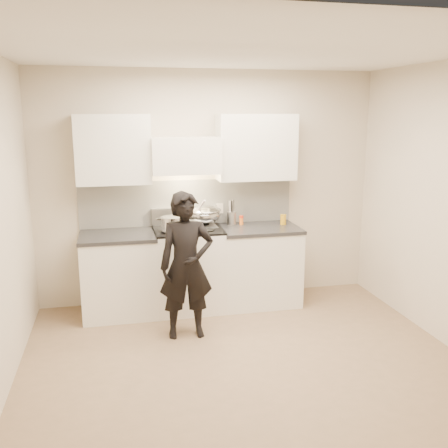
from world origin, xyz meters
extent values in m
plane|color=#876A4D|center=(0.00, 0.00, 0.00)|extent=(4.00, 4.00, 0.00)
cube|color=beige|center=(0.00, 1.75, 1.35)|extent=(4.00, 0.04, 2.70)
cube|color=beige|center=(0.00, -1.75, 1.35)|extent=(4.00, 0.04, 2.70)
cube|color=silver|center=(0.00, 0.00, 2.69)|extent=(4.00, 3.50, 0.02)
cube|color=silver|center=(-0.25, 1.74, 1.19)|extent=(2.50, 0.02, 0.53)
cube|color=#BCBCBC|center=(-0.30, 1.70, 1.03)|extent=(0.76, 0.08, 0.20)
cube|color=white|center=(-0.30, 1.55, 1.75)|extent=(0.76, 0.40, 0.40)
cylinder|color=#BABABA|center=(-0.30, 1.37, 1.57)|extent=(0.66, 0.02, 0.02)
cube|color=silver|center=(0.53, 1.58, 1.83)|extent=(0.90, 0.33, 0.75)
cube|color=silver|center=(-1.08, 1.58, 1.83)|extent=(0.80, 0.33, 0.75)
cube|color=beige|center=(0.13, 1.73, 1.10)|extent=(0.08, 0.01, 0.12)
cube|color=white|center=(-0.30, 1.43, 0.46)|extent=(0.76, 0.65, 0.92)
cube|color=black|center=(-0.30, 1.43, 0.93)|extent=(0.76, 0.65, 0.02)
cube|color=silver|center=(-0.14, 1.54, 0.95)|extent=(0.36, 0.34, 0.01)
cylinder|color=#BABABA|center=(-0.30, 1.13, 0.78)|extent=(0.62, 0.02, 0.02)
cylinder|color=black|center=(-0.48, 1.28, 0.95)|extent=(0.18, 0.18, 0.01)
cylinder|color=black|center=(-0.12, 1.28, 0.95)|extent=(0.18, 0.18, 0.01)
cylinder|color=black|center=(-0.48, 1.57, 0.95)|extent=(0.18, 0.18, 0.01)
cylinder|color=black|center=(-0.12, 1.57, 0.95)|extent=(0.18, 0.18, 0.01)
cube|color=silver|center=(0.53, 1.43, 0.44)|extent=(0.90, 0.65, 0.88)
cube|color=black|center=(0.53, 1.43, 0.90)|extent=(0.92, 0.67, 0.04)
cube|color=silver|center=(-1.08, 1.43, 0.44)|extent=(0.80, 0.65, 0.88)
cube|color=black|center=(-1.08, 1.43, 0.90)|extent=(0.82, 0.67, 0.04)
ellipsoid|color=#BABABA|center=(-0.10, 1.57, 1.07)|extent=(0.40, 0.40, 0.22)
torus|color=#BABABA|center=(-0.10, 1.57, 1.12)|extent=(0.41, 0.41, 0.02)
ellipsoid|color=beige|center=(-0.10, 1.57, 1.06)|extent=(0.23, 0.23, 0.10)
cylinder|color=silver|center=(-0.16, 1.41, 1.19)|extent=(0.07, 0.29, 0.21)
cylinder|color=#BABABA|center=(-0.50, 1.29, 1.04)|extent=(0.24, 0.24, 0.16)
cube|color=#BABABA|center=(-0.64, 1.29, 1.09)|extent=(0.05, 0.03, 0.01)
cube|color=#BABABA|center=(-0.36, 1.29, 1.09)|extent=(0.05, 0.03, 0.01)
cylinder|color=#BCBCBC|center=(0.25, 1.62, 1.00)|extent=(0.11, 0.11, 0.15)
cylinder|color=black|center=(0.27, 1.62, 1.07)|extent=(0.01, 0.01, 0.27)
cylinder|color=silver|center=(0.27, 1.64, 1.07)|extent=(0.01, 0.01, 0.27)
cylinder|color=#BCBCBC|center=(0.25, 1.65, 1.07)|extent=(0.01, 0.01, 0.27)
cylinder|color=black|center=(0.23, 1.64, 1.07)|extent=(0.01, 0.01, 0.27)
cylinder|color=#BCBCBC|center=(0.22, 1.62, 1.07)|extent=(0.01, 0.01, 0.27)
cylinder|color=silver|center=(0.23, 1.60, 1.07)|extent=(0.01, 0.01, 0.27)
cylinder|color=black|center=(0.24, 1.59, 1.07)|extent=(0.01, 0.01, 0.27)
cylinder|color=#BCBCBC|center=(0.26, 1.60, 1.07)|extent=(0.01, 0.01, 0.27)
cylinder|color=orange|center=(0.36, 1.59, 0.96)|extent=(0.05, 0.05, 0.08)
cylinder|color=red|center=(0.36, 1.59, 1.01)|extent=(0.05, 0.05, 0.03)
cylinder|color=#C48C13|center=(0.85, 1.49, 0.98)|extent=(0.07, 0.07, 0.12)
imported|color=black|center=(-0.43, 0.70, 0.74)|extent=(0.55, 0.37, 1.48)
camera|label=1|loc=(-1.09, -3.98, 2.22)|focal=40.00mm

